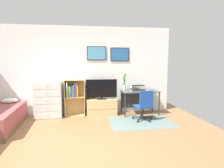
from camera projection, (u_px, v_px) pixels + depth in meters
name	position (u px, v px, depth m)	size (l,w,h in m)	color
ground_plane	(71.00, 147.00, 3.82)	(7.20, 7.20, 0.00)	#936B44
wall_back_with_posters	(74.00, 71.00, 6.03)	(6.12, 0.09, 2.70)	white
area_rug	(141.00, 122.00, 5.35)	(1.70, 1.20, 0.01)	slate
dresser	(48.00, 99.00, 5.74)	(0.78, 0.46, 1.09)	silver
bookshelf	(73.00, 94.00, 5.90)	(0.59, 0.30, 1.10)	tan
tv_stand	(102.00, 107.00, 6.05)	(0.92, 0.41, 0.49)	tan
television	(102.00, 89.00, 5.95)	(0.94, 0.16, 0.61)	black
desk	(139.00, 94.00, 6.17)	(1.12, 0.60, 0.74)	#4C4C4F
office_chair	(144.00, 105.00, 5.41)	(0.58, 0.58, 0.86)	#232326
laptop	(138.00, 88.00, 6.15)	(0.45, 0.48, 0.17)	#333338
computer_mouse	(147.00, 90.00, 6.05)	(0.06, 0.10, 0.03)	silver
bamboo_vase	(124.00, 82.00, 6.13)	(0.11, 0.10, 0.51)	silver
wine_glass	(131.00, 87.00, 5.98)	(0.07, 0.07, 0.18)	silver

